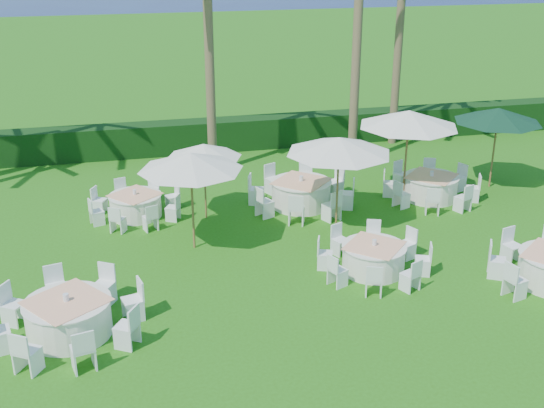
{
  "coord_description": "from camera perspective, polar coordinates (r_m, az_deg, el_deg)",
  "views": [
    {
      "loc": [
        -4.6,
        -13.62,
        8.12
      ],
      "look_at": [
        -0.74,
        2.77,
        1.3
      ],
      "focal_mm": 45.0,
      "sensor_mm": 36.0,
      "label": 1
    }
  ],
  "objects": [
    {
      "name": "umbrella_a",
      "position": [
        17.91,
        -6.84,
        3.56
      ],
      "size": [
        2.79,
        2.79,
        2.73
      ],
      "color": "brown",
      "rests_on": "ground"
    },
    {
      "name": "ground",
      "position": [
        16.51,
        4.76,
        -7.5
      ],
      "size": [
        120.0,
        120.0,
        0.0
      ],
      "primitive_type": "plane",
      "color": "#256110",
      "rests_on": "ground"
    },
    {
      "name": "palm_d",
      "position": [
        27.45,
        10.61,
        13.93
      ],
      "size": [
        4.25,
        4.37,
        7.94
      ],
      "color": "brown",
      "rests_on": "ground"
    },
    {
      "name": "banquet_table_d",
      "position": [
        20.99,
        -11.34,
        -0.06
      ],
      "size": [
        2.76,
        2.76,
        0.86
      ],
      "color": "white",
      "rests_on": "ground"
    },
    {
      "name": "umbrella_b",
      "position": [
        19.38,
        5.63,
        4.91
      ],
      "size": [
        3.05,
        3.05,
        2.68
      ],
      "color": "brown",
      "rests_on": "ground"
    },
    {
      "name": "banquet_table_b",
      "position": [
        17.51,
        8.49,
        -4.45
      ],
      "size": [
        2.8,
        2.8,
        0.88
      ],
      "color": "white",
      "rests_on": "ground"
    },
    {
      "name": "palm_b",
      "position": [
        23.54,
        -5.3,
        13.0
      ],
      "size": [
        4.21,
        4.39,
        8.02
      ],
      "color": "brown",
      "rests_on": "ground"
    },
    {
      "name": "palm_c",
      "position": [
        24.23,
        7.25,
        15.95
      ],
      "size": [
        4.4,
        3.97,
        10.28
      ],
      "color": "brown",
      "rests_on": "ground"
    },
    {
      "name": "banquet_table_f",
      "position": [
        22.54,
        13.14,
        1.44
      ],
      "size": [
        2.97,
        2.97,
        0.93
      ],
      "color": "white",
      "rests_on": "ground"
    },
    {
      "name": "hedge",
      "position": [
        27.09,
        -2.96,
        5.91
      ],
      "size": [
        34.0,
        1.0,
        1.2
      ],
      "primitive_type": "cube",
      "color": "black",
      "rests_on": "ground"
    },
    {
      "name": "banquet_table_a",
      "position": [
        15.36,
        -16.66,
        -9.02
      ],
      "size": [
        3.25,
        3.25,
        0.98
      ],
      "color": "white",
      "rests_on": "ground"
    },
    {
      "name": "umbrella_green",
      "position": [
        23.55,
        18.4,
        7.07
      ],
      "size": [
        2.86,
        2.86,
        2.72
      ],
      "color": "brown",
      "rests_on": "ground"
    },
    {
      "name": "banquet_table_e",
      "position": [
        21.36,
        2.44,
        0.95
      ],
      "size": [
        3.24,
        3.24,
        1.0
      ],
      "color": "white",
      "rests_on": "ground"
    },
    {
      "name": "umbrella_c",
      "position": [
        19.98,
        -5.73,
        4.47
      ],
      "size": [
        2.24,
        2.24,
        2.33
      ],
      "color": "brown",
      "rests_on": "ground"
    },
    {
      "name": "umbrella_d",
      "position": [
        21.67,
        11.38,
        7.03
      ],
      "size": [
        3.15,
        3.15,
        2.92
      ],
      "color": "brown",
      "rests_on": "ground"
    }
  ]
}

